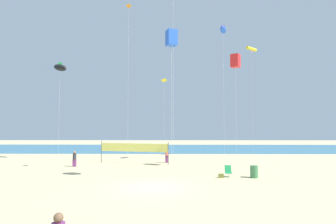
# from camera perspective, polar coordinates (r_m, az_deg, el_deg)

# --- Properties ---
(ground_plane) EXTENTS (120.00, 120.00, 0.00)m
(ground_plane) POSITION_cam_1_polar(r_m,az_deg,el_deg) (18.92, -3.37, -15.35)
(ground_plane) COLOR #D1BC89
(ocean_band) EXTENTS (120.00, 20.00, 0.01)m
(ocean_band) POSITION_cam_1_polar(r_m,az_deg,el_deg) (50.46, -0.79, -7.53)
(ocean_band) COLOR teal
(ocean_band) RESTS_ON ground
(beachgoer_coral_shirt) EXTENTS (0.40, 0.40, 1.73)m
(beachgoer_coral_shirt) POSITION_cam_1_polar(r_m,az_deg,el_deg) (30.96, -0.22, -8.75)
(beachgoer_coral_shirt) COLOR #7A3872
(beachgoer_coral_shirt) RESTS_ON ground
(beachgoer_charcoal_shirt) EXTENTS (0.36, 0.36, 1.56)m
(beachgoer_charcoal_shirt) POSITION_cam_1_polar(r_m,az_deg,el_deg) (29.59, -18.78, -9.04)
(beachgoer_charcoal_shirt) COLOR #7A3872
(beachgoer_charcoal_shirt) RESTS_ON ground
(folding_beach_chair) EXTENTS (0.52, 0.65, 0.89)m
(folding_beach_chair) POSITION_cam_1_polar(r_m,az_deg,el_deg) (23.18, 12.37, -11.81)
(folding_beach_chair) COLOR #1E8C4C
(folding_beach_chair) RESTS_ON ground
(trash_barrel) EXTENTS (0.61, 0.61, 0.95)m
(trash_barrel) POSITION_cam_1_polar(r_m,az_deg,el_deg) (23.24, 17.38, -11.70)
(trash_barrel) COLOR #3F7F4C
(trash_barrel) RESTS_ON ground
(volleyball_net) EXTENTS (7.61, 1.78, 2.40)m
(volleyball_net) POSITION_cam_1_polar(r_m,az_deg,el_deg) (30.51, -7.08, -7.48)
(volleyball_net) COLOR #4C4C51
(volleyball_net) RESTS_ON ground
(beach_handbag) EXTENTS (0.40, 0.20, 0.32)m
(beach_handbag) POSITION_cam_1_polar(r_m,az_deg,el_deg) (22.63, 10.92, -12.83)
(beach_handbag) COLOR olive
(beach_handbag) RESTS_ON ground
(kite_red_box) EXTENTS (1.07, 1.07, 10.97)m
(kite_red_box) POSITION_cam_1_polar(r_m,az_deg,el_deg) (27.72, 13.77, 10.22)
(kite_red_box) COLOR silver
(kite_red_box) RESTS_ON ground
(kite_orange_diamond) EXTENTS (0.52, 0.52, 18.04)m
(kite_orange_diamond) POSITION_cam_1_polar(r_m,az_deg,el_deg) (33.89, -8.13, 19.72)
(kite_orange_diamond) COLOR silver
(kite_orange_diamond) RESTS_ON ground
(kite_yellow_diamond) EXTENTS (0.77, 0.77, 10.13)m
(kite_yellow_diamond) POSITION_cam_1_polar(r_m,az_deg,el_deg) (35.13, -0.82, 6.47)
(kite_yellow_diamond) COLOR silver
(kite_yellow_diamond) RESTS_ON ground
(kite_yellow_tube) EXTENTS (1.77, 1.62, 14.47)m
(kite_yellow_tube) POSITION_cam_1_polar(r_m,az_deg,el_deg) (38.94, 16.89, 12.31)
(kite_yellow_tube) COLOR silver
(kite_yellow_tube) RESTS_ON ground
(kite_black_inflatable) EXTENTS (2.46, 1.99, 11.84)m
(kite_black_inflatable) POSITION_cam_1_polar(r_m,az_deg,el_deg) (36.45, -21.43, 8.54)
(kite_black_inflatable) COLOR silver
(kite_black_inflatable) RESTS_ON ground
(kite_blue_inflatable) EXTENTS (1.17, 1.98, 15.61)m
(kite_blue_inflatable) POSITION_cam_1_polar(r_m,az_deg,el_deg) (33.53, 11.33, 16.30)
(kite_blue_inflatable) COLOR silver
(kite_blue_inflatable) RESTS_ON ground
(kite_blue_box) EXTENTS (0.96, 0.96, 11.34)m
(kite_blue_box) POSITION_cam_1_polar(r_m,az_deg,el_deg) (21.59, 0.72, 15.05)
(kite_blue_box) COLOR silver
(kite_blue_box) RESTS_ON ground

